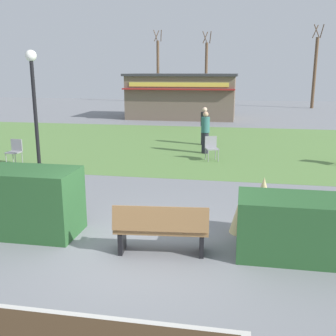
{
  "coord_description": "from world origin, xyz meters",
  "views": [
    {
      "loc": [
        1.79,
        -6.7,
        3.24
      ],
      "look_at": [
        0.19,
        2.14,
        1.05
      ],
      "focal_mm": 42.62,
      "sensor_mm": 36.0,
      "label": 1
    }
  ],
  "objects_px": {
    "cafe_chair_west": "(15,150)",
    "person_standing": "(204,126)",
    "food_kiosk": "(182,96)",
    "tree_center_bg": "(206,72)",
    "parked_car_west_slot": "(180,102)",
    "tree_left_bg": "(158,70)",
    "park_bench": "(161,229)",
    "lamppost_mid": "(34,96)",
    "cafe_chair_east": "(211,146)",
    "tree_right_bg": "(315,72)",
    "person_strolling": "(205,132)"
  },
  "relations": [
    {
      "from": "person_standing",
      "to": "tree_left_bg",
      "type": "xyz_separation_m",
      "value": [
        -7.18,
        24.54,
        2.46
      ]
    },
    {
      "from": "cafe_chair_west",
      "to": "tree_left_bg",
      "type": "relative_size",
      "value": 0.12
    },
    {
      "from": "cafe_chair_east",
      "to": "tree_center_bg",
      "type": "xyz_separation_m",
      "value": [
        -2.54,
        26.39,
        2.62
      ]
    },
    {
      "from": "food_kiosk",
      "to": "parked_car_west_slot",
      "type": "xyz_separation_m",
      "value": [
        -1.07,
        6.13,
        -0.9
      ]
    },
    {
      "from": "lamppost_mid",
      "to": "tree_center_bg",
      "type": "distance_m",
      "value": 29.07
    },
    {
      "from": "cafe_chair_west",
      "to": "cafe_chair_east",
      "type": "relative_size",
      "value": 1.0
    },
    {
      "from": "person_standing",
      "to": "tree_left_bg",
      "type": "relative_size",
      "value": 0.23
    },
    {
      "from": "lamppost_mid",
      "to": "person_strolling",
      "type": "bearing_deg",
      "value": 35.69
    },
    {
      "from": "person_strolling",
      "to": "tree_right_bg",
      "type": "xyz_separation_m",
      "value": [
        7.64,
        21.92,
        2.35
      ]
    },
    {
      "from": "park_bench",
      "to": "tree_right_bg",
      "type": "xyz_separation_m",
      "value": [
        7.6,
        31.23,
        2.73
      ]
    },
    {
      "from": "tree_right_bg",
      "to": "tree_left_bg",
      "type": "bearing_deg",
      "value": 163.33
    },
    {
      "from": "lamppost_mid",
      "to": "food_kiosk",
      "type": "relative_size",
      "value": 0.51
    },
    {
      "from": "park_bench",
      "to": "person_strolling",
      "type": "distance_m",
      "value": 9.31
    },
    {
      "from": "person_strolling",
      "to": "person_standing",
      "type": "xyz_separation_m",
      "value": [
        -0.21,
        1.89,
        0.0
      ]
    },
    {
      "from": "tree_right_bg",
      "to": "tree_center_bg",
      "type": "distance_m",
      "value": 10.35
    },
    {
      "from": "lamppost_mid",
      "to": "person_standing",
      "type": "relative_size",
      "value": 2.31
    },
    {
      "from": "cafe_chair_west",
      "to": "person_standing",
      "type": "relative_size",
      "value": 0.53
    },
    {
      "from": "person_standing",
      "to": "tree_left_bg",
      "type": "bearing_deg",
      "value": 2.58
    },
    {
      "from": "person_standing",
      "to": "tree_right_bg",
      "type": "xyz_separation_m",
      "value": [
        7.85,
        20.04,
        2.35
      ]
    },
    {
      "from": "cafe_chair_west",
      "to": "tree_right_bg",
      "type": "bearing_deg",
      "value": 60.64
    },
    {
      "from": "cafe_chair_west",
      "to": "cafe_chair_east",
      "type": "height_order",
      "value": "same"
    },
    {
      "from": "cafe_chair_west",
      "to": "person_standing",
      "type": "height_order",
      "value": "person_standing"
    },
    {
      "from": "parked_car_west_slot",
      "to": "tree_right_bg",
      "type": "distance_m",
      "value": 12.22
    },
    {
      "from": "parked_car_west_slot",
      "to": "tree_center_bg",
      "type": "height_order",
      "value": "tree_center_bg"
    },
    {
      "from": "person_standing",
      "to": "tree_right_bg",
      "type": "distance_m",
      "value": 21.65
    },
    {
      "from": "park_bench",
      "to": "parked_car_west_slot",
      "type": "distance_m",
      "value": 28.04
    },
    {
      "from": "person_standing",
      "to": "person_strolling",
      "type": "bearing_deg",
      "value": 172.61
    },
    {
      "from": "food_kiosk",
      "to": "tree_left_bg",
      "type": "distance_m",
      "value": 14.94
    },
    {
      "from": "lamppost_mid",
      "to": "food_kiosk",
      "type": "xyz_separation_m",
      "value": [
        2.52,
        16.12,
        -0.92
      ]
    },
    {
      "from": "park_bench",
      "to": "parked_car_west_slot",
      "type": "height_order",
      "value": "parked_car_west_slot"
    },
    {
      "from": "food_kiosk",
      "to": "tree_center_bg",
      "type": "bearing_deg",
      "value": 87.6
    },
    {
      "from": "lamppost_mid",
      "to": "parked_car_west_slot",
      "type": "relative_size",
      "value": 0.92
    },
    {
      "from": "parked_car_west_slot",
      "to": "tree_right_bg",
      "type": "bearing_deg",
      "value": 16.77
    },
    {
      "from": "cafe_chair_east",
      "to": "tree_left_bg",
      "type": "distance_m",
      "value": 28.88
    },
    {
      "from": "person_strolling",
      "to": "tree_right_bg",
      "type": "distance_m",
      "value": 23.34
    },
    {
      "from": "park_bench",
      "to": "person_strolling",
      "type": "bearing_deg",
      "value": 90.24
    },
    {
      "from": "tree_right_bg",
      "to": "tree_center_bg",
      "type": "bearing_deg",
      "value": 161.97
    },
    {
      "from": "park_bench",
      "to": "lamppost_mid",
      "type": "relative_size",
      "value": 0.45
    },
    {
      "from": "park_bench",
      "to": "tree_right_bg",
      "type": "distance_m",
      "value": 32.25
    },
    {
      "from": "cafe_chair_west",
      "to": "parked_car_west_slot",
      "type": "height_order",
      "value": "parked_car_west_slot"
    },
    {
      "from": "tree_center_bg",
      "to": "cafe_chair_east",
      "type": "bearing_deg",
      "value": -84.49
    },
    {
      "from": "tree_left_bg",
      "to": "food_kiosk",
      "type": "bearing_deg",
      "value": -71.7
    },
    {
      "from": "lamppost_mid",
      "to": "tree_right_bg",
      "type": "xyz_separation_m",
      "value": [
        12.89,
        25.7,
        0.74
      ]
    },
    {
      "from": "cafe_chair_east",
      "to": "person_standing",
      "type": "xyz_separation_m",
      "value": [
        -0.56,
        3.15,
        0.33
      ]
    },
    {
      "from": "cafe_chair_west",
      "to": "person_standing",
      "type": "distance_m",
      "value": 8.05
    },
    {
      "from": "lamppost_mid",
      "to": "cafe_chair_east",
      "type": "distance_m",
      "value": 6.44
    },
    {
      "from": "person_strolling",
      "to": "person_standing",
      "type": "relative_size",
      "value": 1.0
    },
    {
      "from": "food_kiosk",
      "to": "parked_car_west_slot",
      "type": "distance_m",
      "value": 6.29
    },
    {
      "from": "person_strolling",
      "to": "park_bench",
      "type": "bearing_deg",
      "value": 62.25
    },
    {
      "from": "park_bench",
      "to": "parked_car_west_slot",
      "type": "bearing_deg",
      "value": 97.87
    }
  ]
}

